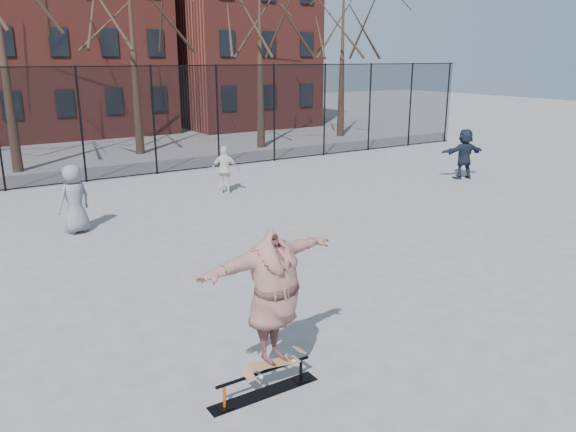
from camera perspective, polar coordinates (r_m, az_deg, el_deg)
ground at (r=10.24m, az=6.00°, el=-8.85°), size 100.00×100.00×0.00m
skate_rail at (r=7.67m, az=-2.44°, el=-16.73°), size 1.56×0.24×0.34m
skateboard at (r=7.61m, az=-1.40°, el=-14.76°), size 0.79×0.19×0.09m
skater at (r=7.17m, az=-1.45°, el=-8.28°), size 2.27×1.06×1.79m
bystander_grey at (r=14.92m, az=-20.89°, el=1.62°), size 0.99×0.82×1.73m
bystander_white at (r=18.21m, az=-6.42°, el=4.68°), size 0.96×0.81×1.54m
bystander_navy at (r=21.31m, az=17.48°, el=6.05°), size 1.76×0.92×1.81m
fence at (r=21.16m, az=-16.62°, el=9.21°), size 34.03×0.07×4.00m
rowhouses at (r=33.91m, az=-22.53°, el=17.75°), size 29.00×7.00×13.00m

